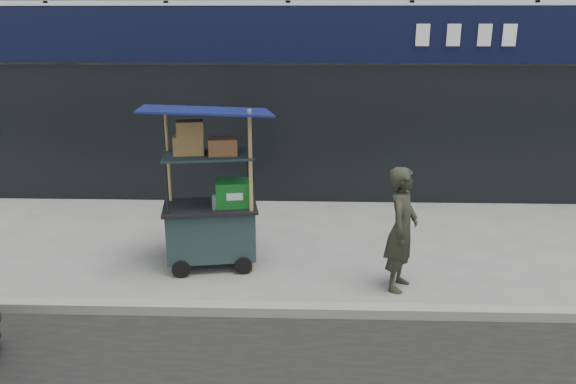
{
  "coord_description": "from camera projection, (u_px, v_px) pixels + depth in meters",
  "views": [
    {
      "loc": [
        0.32,
        -5.75,
        3.13
      ],
      "look_at": [
        0.09,
        1.2,
        1.0
      ],
      "focal_mm": 35.0,
      "sensor_mm": 36.0,
      "label": 1
    }
  ],
  "objects": [
    {
      "name": "ground",
      "position": [
        277.0,
        306.0,
        6.42
      ],
      "size": [
        80.0,
        80.0,
        0.0
      ],
      "primitive_type": "plane",
      "color": "slate",
      "rests_on": "ground"
    },
    {
      "name": "curb",
      "position": [
        276.0,
        310.0,
        6.21
      ],
      "size": [
        80.0,
        0.18,
        0.12
      ],
      "primitive_type": "cube",
      "color": "gray",
      "rests_on": "ground"
    },
    {
      "name": "vendor_cart",
      "position": [
        212.0,
        211.0,
        7.28
      ],
      "size": [
        1.77,
        1.38,
        2.16
      ],
      "rotation": [
        0.0,
        0.0,
        0.17
      ],
      "color": "#182829",
      "rests_on": "ground"
    },
    {
      "name": "vendor_man",
      "position": [
        402.0,
        229.0,
        6.65
      ],
      "size": [
        0.55,
        0.65,
        1.52
      ],
      "primitive_type": "imported",
      "rotation": [
        0.0,
        0.0,
        1.17
      ],
      "color": "#26281D",
      "rests_on": "ground"
    }
  ]
}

